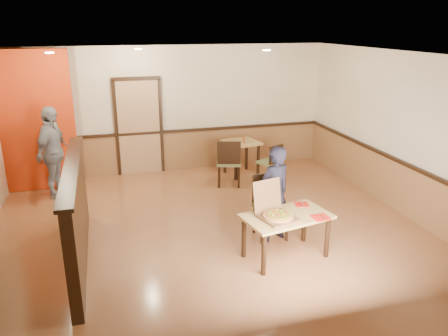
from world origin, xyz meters
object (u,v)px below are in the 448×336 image
at_px(side_chair_right, 271,161).
at_px(condiment, 244,140).
at_px(main_table, 286,222).
at_px(passerby, 53,153).
at_px(side_chair_left, 229,161).
at_px(pizza_box, 276,214).
at_px(side_table, 241,149).
at_px(diner, 274,194).
at_px(diner_chair, 269,203).

relative_size(side_chair_right, condiment, 6.17).
bearing_deg(main_table, condiment, 70.36).
height_order(main_table, passerby, passerby).
xyz_separation_m(side_chair_right, passerby, (-4.35, 0.32, 0.44)).
bearing_deg(side_chair_right, side_chair_left, -24.79).
xyz_separation_m(passerby, pizza_box, (3.20, -3.40, -0.17)).
relative_size(side_chair_left, pizza_box, 1.56).
xyz_separation_m(side_chair_right, side_table, (-0.48, 0.61, 0.13)).
bearing_deg(side_table, diner, -98.47).
xyz_separation_m(side_chair_left, pizza_box, (-0.20, -3.06, 0.18)).
relative_size(side_table, diner, 0.54).
height_order(diner_chair, side_chair_right, diner_chair).
relative_size(main_table, diner, 0.89).
xyz_separation_m(main_table, pizza_box, (-0.18, -0.04, 0.17)).
height_order(side_chair_left, pizza_box, pizza_box).
distance_m(side_chair_right, condiment, 0.77).
xyz_separation_m(diner_chair, side_chair_left, (0.00, 2.30, 0.00)).
bearing_deg(side_chair_right, diner, 43.52).
bearing_deg(side_table, main_table, -97.73).
bearing_deg(diner, passerby, -58.21).
bearing_deg(diner, condiment, -118.12).
bearing_deg(passerby, main_table, -113.25).
bearing_deg(main_table, side_table, 70.89).
distance_m(diner_chair, condiment, 2.87).
height_order(side_chair_right, diner, diner).
bearing_deg(side_chair_right, pizza_box, 43.75).
bearing_deg(passerby, diner_chair, -106.16).
bearing_deg(side_chair_left, condiment, -117.86).
height_order(side_chair_right, side_table, side_chair_right).
distance_m(side_chair_right, pizza_box, 3.30).
bearing_deg(pizza_box, diner, 55.85).
distance_m(diner, passerby, 4.41).
relative_size(diner_chair, passerby, 0.56).
bearing_deg(side_table, side_chair_left, -127.12).
xyz_separation_m(side_chair_left, side_table, (0.47, 0.62, 0.04)).
bearing_deg(passerby, diner, -107.62).
distance_m(main_table, side_chair_left, 3.03).
distance_m(diner_chair, side_chair_left, 2.30).
relative_size(side_chair_left, condiment, 7.42).
xyz_separation_m(diner, condiment, (0.48, 2.96, 0.07)).
relative_size(side_chair_left, side_chair_right, 1.20).
bearing_deg(side_chair_left, passerby, 10.29).
relative_size(diner_chair, side_table, 1.21).
height_order(main_table, side_table, side_table).
bearing_deg(diner, diner_chair, -103.78).
relative_size(main_table, diner_chair, 1.36).
bearing_deg(condiment, pizza_box, -100.97).
distance_m(main_table, diner_chair, 0.73).
bearing_deg(passerby, pizza_box, -115.12).
relative_size(diner_chair, pizza_box, 1.55).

